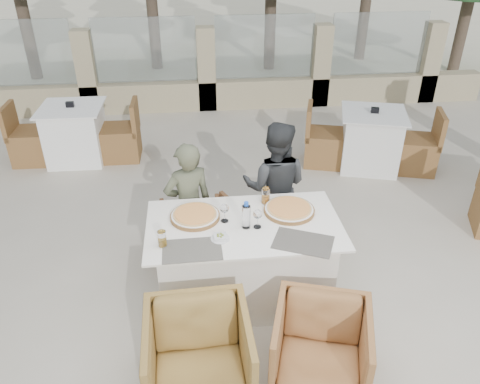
{
  "coord_description": "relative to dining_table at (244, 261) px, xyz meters",
  "views": [
    {
      "loc": [
        -0.3,
        -3.18,
        2.94
      ],
      "look_at": [
        0.08,
        0.27,
        0.9
      ],
      "focal_mm": 35.0,
      "sensor_mm": 36.0,
      "label": 1
    }
  ],
  "objects": [
    {
      "name": "ground",
      "position": [
        -0.08,
        0.03,
        -0.39
      ],
      "size": [
        80.0,
        80.0,
        0.0
      ],
      "primitive_type": "plane",
      "color": "beige",
      "rests_on": "ground"
    },
    {
      "name": "sand_patch",
      "position": [
        -0.08,
        14.03,
        -0.38
      ],
      "size": [
        30.0,
        16.0,
        0.01
      ],
      "primitive_type": "cube",
      "color": "#F2ECC6",
      "rests_on": "ground"
    },
    {
      "name": "perimeter_wall_far",
      "position": [
        -0.08,
        4.83,
        0.42
      ],
      "size": [
        10.0,
        0.34,
        1.6
      ],
      "primitive_type": null,
      "color": "tan",
      "rests_on": "ground"
    },
    {
      "name": "dining_table",
      "position": [
        0.0,
        0.0,
        0.0
      ],
      "size": [
        1.6,
        0.9,
        0.77
      ],
      "primitive_type": null,
      "color": "white",
      "rests_on": "ground"
    },
    {
      "name": "placemat_near_left",
      "position": [
        -0.43,
        -0.3,
        0.39
      ],
      "size": [
        0.45,
        0.31,
        0.0
      ],
      "primitive_type": "cube",
      "rotation": [
        0.0,
        0.0,
        0.01
      ],
      "color": "#605C53",
      "rests_on": "dining_table"
    },
    {
      "name": "placemat_near_right",
      "position": [
        0.43,
        -0.3,
        0.39
      ],
      "size": [
        0.53,
        0.46,
        0.0
      ],
      "primitive_type": "cube",
      "rotation": [
        0.0,
        0.0,
        -0.42
      ],
      "color": "#555049",
      "rests_on": "dining_table"
    },
    {
      "name": "pizza_left",
      "position": [
        -0.4,
        0.13,
        0.41
      ],
      "size": [
        0.5,
        0.5,
        0.05
      ],
      "primitive_type": "cylinder",
      "rotation": [
        0.0,
        0.0,
        0.24
      ],
      "color": "orange",
      "rests_on": "dining_table"
    },
    {
      "name": "pizza_right",
      "position": [
        0.4,
        0.14,
        0.41
      ],
      "size": [
        0.55,
        0.55,
        0.06
      ],
      "primitive_type": "cylinder",
      "rotation": [
        0.0,
        0.0,
        0.31
      ],
      "color": "orange",
      "rests_on": "dining_table"
    },
    {
      "name": "water_bottle",
      "position": [
        0.01,
        -0.05,
        0.5
      ],
      "size": [
        0.07,
        0.07,
        0.24
      ],
      "primitive_type": "cylinder",
      "rotation": [
        0.0,
        0.0,
        -0.01
      ],
      "color": "#9FB6D2",
      "rests_on": "dining_table"
    },
    {
      "name": "wine_glass_centre",
      "position": [
        -0.16,
        0.06,
        0.48
      ],
      "size": [
        0.09,
        0.09,
        0.18
      ],
      "primitive_type": null,
      "rotation": [
        0.0,
        0.0,
        -0.24
      ],
      "color": "silver",
      "rests_on": "dining_table"
    },
    {
      "name": "wine_glass_near",
      "position": [
        0.1,
        -0.06,
        0.48
      ],
      "size": [
        0.1,
        0.1,
        0.18
      ],
      "primitive_type": null,
      "rotation": [
        0.0,
        0.0,
        -0.33
      ],
      "color": "white",
      "rests_on": "dining_table"
    },
    {
      "name": "beer_glass_left",
      "position": [
        -0.65,
        -0.22,
        0.45
      ],
      "size": [
        0.07,
        0.07,
        0.13
      ],
      "primitive_type": "cylinder",
      "rotation": [
        0.0,
        0.0,
        0.07
      ],
      "color": "#C08B1B",
      "rests_on": "dining_table"
    },
    {
      "name": "beer_glass_right",
      "position": [
        0.23,
        0.31,
        0.46
      ],
      "size": [
        0.09,
        0.09,
        0.14
      ],
      "primitive_type": "cylinder",
      "rotation": [
        0.0,
        0.0,
        0.37
      ],
      "color": "orange",
      "rests_on": "dining_table"
    },
    {
      "name": "olive_dish",
      "position": [
        -0.21,
        -0.19,
        0.41
      ],
      "size": [
        0.13,
        0.13,
        0.04
      ],
      "primitive_type": null,
      "rotation": [
        0.0,
        0.0,
        -0.22
      ],
      "color": "silver",
      "rests_on": "dining_table"
    },
    {
      "name": "armchair_far_left",
      "position": [
        -0.43,
        0.61,
        -0.11
      ],
      "size": [
        0.63,
        0.65,
        0.56
      ],
      "primitive_type": "imported",
      "rotation": [
        0.0,
        0.0,
        3.2
      ],
      "color": "brown",
      "rests_on": "ground"
    },
    {
      "name": "armchair_far_right",
      "position": [
        0.27,
        0.74,
        -0.09
      ],
      "size": [
        0.84,
        0.85,
        0.59
      ],
      "primitive_type": "imported",
      "rotation": [
        0.0,
        0.0,
        3.56
      ],
      "color": "brown",
      "rests_on": "ground"
    },
    {
      "name": "armchair_near_left",
      "position": [
        -0.42,
        -0.94,
        -0.05
      ],
      "size": [
        0.73,
        0.75,
        0.67
      ],
      "primitive_type": "imported",
      "rotation": [
        0.0,
        0.0,
        0.03
      ],
      "color": "olive",
      "rests_on": "ground"
    },
    {
      "name": "armchair_near_right",
      "position": [
        0.44,
        -0.94,
        -0.08
      ],
      "size": [
        0.83,
        0.85,
        0.62
      ],
      "primitive_type": "imported",
      "rotation": [
        0.0,
        0.0,
        -0.3
      ],
      "color": "#9A6638",
      "rests_on": "ground"
    },
    {
      "name": "diner_left",
      "position": [
        -0.45,
        0.57,
        0.24
      ],
      "size": [
        0.53,
        0.43,
        1.26
      ],
      "primitive_type": "imported",
      "rotation": [
        0.0,
        0.0,
        3.46
      ],
      "color": "#545840",
      "rests_on": "ground"
    },
    {
      "name": "diner_right",
      "position": [
        0.39,
        0.74,
        0.29
      ],
      "size": [
        0.77,
        0.68,
        1.35
      ],
      "primitive_type": "imported",
      "rotation": [
        0.0,
        0.0,
        2.85
      ],
      "color": "#313436",
      "rests_on": "ground"
    },
    {
      "name": "bg_table_a",
      "position": [
        -1.97,
        2.99,
        0.0
      ],
      "size": [
        1.65,
        0.85,
        0.77
      ],
      "primitive_type": null,
      "rotation": [
        0.0,
        0.0,
        -0.02
      ],
      "color": "white",
      "rests_on": "ground"
    },
    {
      "name": "bg_table_b",
      "position": [
        1.97,
        2.34,
        0.0
      ],
      "size": [
        1.8,
        1.24,
        0.77
      ],
      "primitive_type": null,
      "rotation": [
        0.0,
        0.0,
        -0.28
      ],
      "color": "white",
      "rests_on": "ground"
    }
  ]
}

